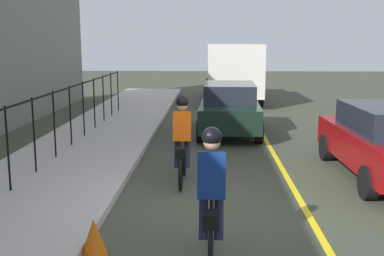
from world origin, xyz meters
name	(u,v)px	position (x,y,z in m)	size (l,w,h in m)	color
ground_plane	(214,207)	(0.00, 0.00, 0.00)	(80.00, 80.00, 0.00)	#3B4030
lane_line_centre	(304,208)	(0.00, -1.60, 0.00)	(36.00, 0.12, 0.01)	yellow
sidewalk	(25,200)	(0.00, 3.40, 0.07)	(40.00, 3.20, 0.15)	#B6ACA6
iron_fence	(21,125)	(1.00, 3.80, 1.28)	(19.90, 0.04, 1.60)	black
cyclist_lead	(182,140)	(1.40, 0.64, 0.91)	(1.71, 0.36, 1.83)	black
cyclist_follow	(211,196)	(-2.14, 0.06, 0.91)	(1.71, 0.36, 1.83)	black
parked_sedan_rear	(229,107)	(7.04, -0.55, 0.82)	(4.45, 2.03, 1.58)	black
box_truck_background	(233,70)	(15.08, -1.01, 1.55)	(6.73, 2.59, 2.78)	white
traffic_cone_near	(94,237)	(-1.99, 1.66, 0.26)	(0.36, 0.36, 0.52)	orange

